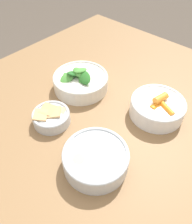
{
  "coord_description": "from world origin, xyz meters",
  "views": [
    {
      "loc": [
        0.3,
        0.29,
        1.22
      ],
      "look_at": [
        -0.04,
        -0.01,
        0.75
      ],
      "focal_mm": 35.0,
      "sensor_mm": 36.0,
      "label": 1
    }
  ],
  "objects_px": {
    "bowl_greens": "(80,81)",
    "bowl_cookies": "(51,116)",
    "bowl_beans_hotdog": "(96,159)",
    "bowl_carrots": "(157,107)"
  },
  "relations": [
    {
      "from": "bowl_greens",
      "to": "bowl_cookies",
      "type": "bearing_deg",
      "value": 15.32
    },
    {
      "from": "bowl_beans_hotdog",
      "to": "bowl_cookies",
      "type": "height_order",
      "value": "bowl_beans_hotdog"
    },
    {
      "from": "bowl_carrots",
      "to": "bowl_beans_hotdog",
      "type": "distance_m",
      "value": 0.26
    },
    {
      "from": "bowl_greens",
      "to": "bowl_cookies",
      "type": "relative_size",
      "value": 1.69
    },
    {
      "from": "bowl_carrots",
      "to": "bowl_cookies",
      "type": "height_order",
      "value": "bowl_carrots"
    },
    {
      "from": "bowl_greens",
      "to": "bowl_cookies",
      "type": "height_order",
      "value": "bowl_greens"
    },
    {
      "from": "bowl_greens",
      "to": "bowl_beans_hotdog",
      "type": "bearing_deg",
      "value": 51.83
    },
    {
      "from": "bowl_carrots",
      "to": "bowl_beans_hotdog",
      "type": "height_order",
      "value": "bowl_carrots"
    },
    {
      "from": "bowl_cookies",
      "to": "bowl_carrots",
      "type": "bearing_deg",
      "value": 137.51
    },
    {
      "from": "bowl_greens",
      "to": "bowl_beans_hotdog",
      "type": "distance_m",
      "value": 0.31
    }
  ]
}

